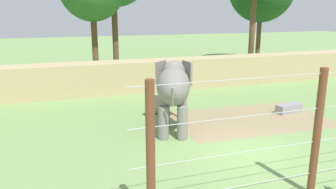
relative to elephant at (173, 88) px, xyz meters
The scene contains 7 objects.
ground_plane 3.94m from the elephant, 57.63° to the right, with size 120.00×120.00×0.00m, color #759956.
dirt_patch 4.39m from the elephant, ahead, with size 7.00×4.28×0.01m, color #937F5B.
embankment_wall 7.91m from the elephant, 76.32° to the left, with size 36.00×1.80×1.91m, color tan.
elephant is the anchor object (origin of this frame).
enrichment_ball 2.92m from the elephant, 86.92° to the left, with size 0.93×0.93×0.93m, color tan.
cable_fence 6.24m from the elephant, 72.58° to the right, with size 10.08×0.21×3.53m.
feed_trough 6.54m from the elephant, ahead, with size 1.47×0.74×0.44m.
Camera 1 is at (-6.37, -9.56, 4.90)m, focal length 35.51 mm.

